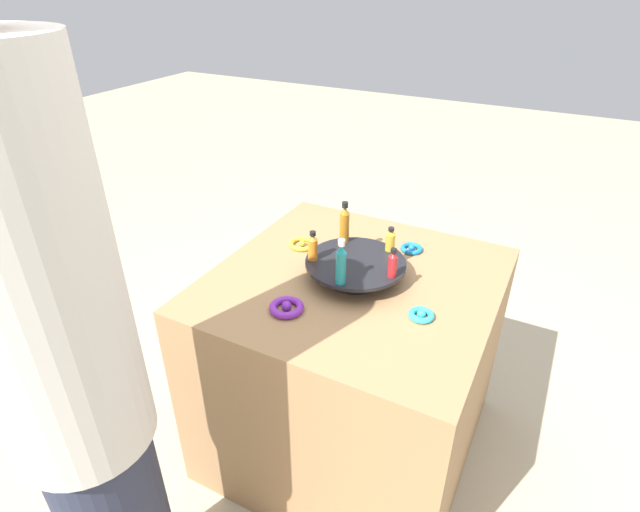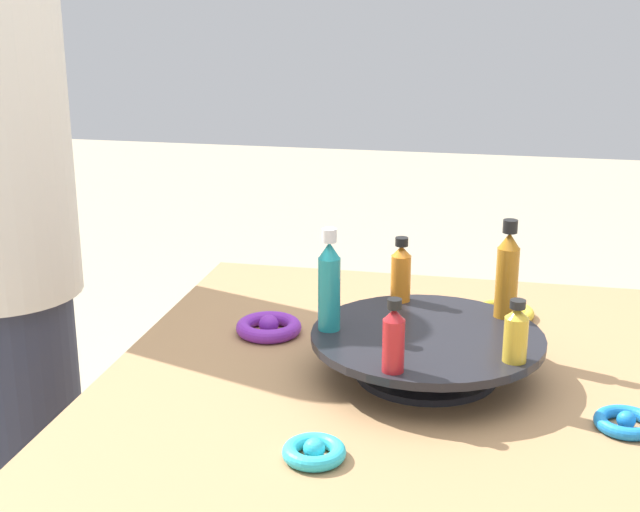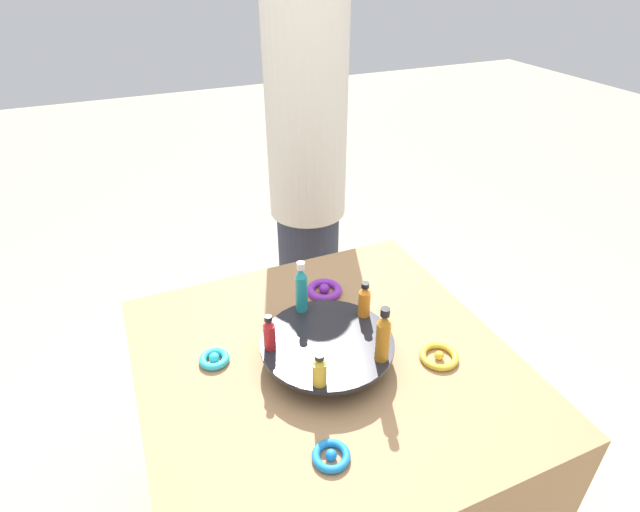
% 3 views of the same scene
% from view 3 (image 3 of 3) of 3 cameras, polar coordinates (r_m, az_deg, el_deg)
% --- Properties ---
extents(party_table, '(0.91, 0.91, 0.78)m').
position_cam_3_polar(party_table, '(1.58, 0.69, -21.96)').
color(party_table, '#9E754C').
rests_on(party_table, ground_plane).
extents(display_stand, '(0.33, 0.33, 0.06)m').
position_cam_3_polar(display_stand, '(1.26, 0.82, -10.41)').
color(display_stand, black).
rests_on(display_stand, party_table).
extents(bottle_teal, '(0.03, 0.03, 0.15)m').
position_cam_3_polar(bottle_teal, '(1.30, -2.15, -3.74)').
color(bottle_teal, teal).
rests_on(bottle_teal, display_stand).
extents(bottle_red, '(0.03, 0.03, 0.10)m').
position_cam_3_polar(bottle_red, '(1.20, -5.82, -8.82)').
color(bottle_red, '#B21E23').
rests_on(bottle_red, display_stand).
extents(bottle_gold, '(0.03, 0.03, 0.08)m').
position_cam_3_polar(bottle_gold, '(1.11, -0.06, -12.95)').
color(bottle_gold, gold).
rests_on(bottle_gold, display_stand).
extents(bottle_amber, '(0.03, 0.03, 0.15)m').
position_cam_3_polar(bottle_amber, '(1.16, 7.22, -9.10)').
color(bottle_amber, '#AD6B19').
rests_on(bottle_amber, display_stand).
extents(bottle_orange, '(0.03, 0.03, 0.10)m').
position_cam_3_polar(bottle_orange, '(1.29, 5.10, -5.09)').
color(bottle_orange, orange).
rests_on(bottle_orange, display_stand).
extents(ribbon_bow_gold, '(0.10, 0.10, 0.02)m').
position_cam_3_polar(ribbon_bow_gold, '(1.32, 13.45, -11.08)').
color(ribbon_bow_gold, gold).
rests_on(ribbon_bow_gold, party_table).
extents(ribbon_bow_purple, '(0.11, 0.11, 0.03)m').
position_cam_3_polar(ribbon_bow_purple, '(1.49, 0.49, -3.91)').
color(ribbon_bow_purple, purple).
rests_on(ribbon_bow_purple, party_table).
extents(ribbon_bow_teal, '(0.08, 0.08, 0.03)m').
position_cam_3_polar(ribbon_bow_teal, '(1.30, -11.99, -11.40)').
color(ribbon_bow_teal, '#2DB7CC').
rests_on(ribbon_bow_teal, party_table).
extents(ribbon_bow_blue, '(0.08, 0.08, 0.02)m').
position_cam_3_polar(ribbon_bow_blue, '(1.09, 1.28, -21.86)').
color(ribbon_bow_blue, blue).
rests_on(ribbon_bow_blue, party_table).
extents(person_figure, '(0.30, 0.30, 1.77)m').
position_cam_3_polar(person_figure, '(1.97, -1.46, 9.11)').
color(person_figure, '#282D42').
rests_on(person_figure, ground_plane).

